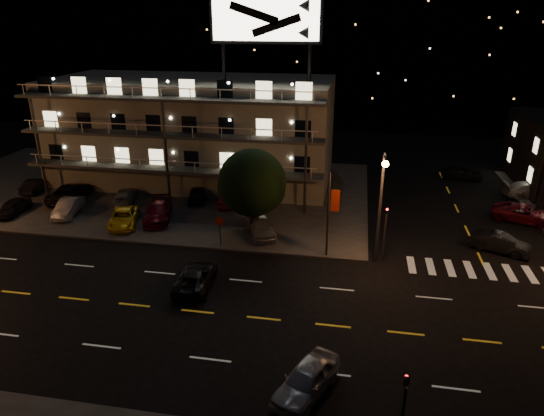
% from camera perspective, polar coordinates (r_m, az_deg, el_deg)
% --- Properties ---
extents(ground, '(140.00, 140.00, 0.00)m').
position_cam_1_polar(ground, '(29.16, -4.93, -12.44)').
color(ground, black).
rests_on(ground, ground).
extents(curb_nw, '(44.00, 24.00, 0.15)m').
position_cam_1_polar(curb_nw, '(50.58, -14.58, 2.26)').
color(curb_nw, '#333331').
rests_on(curb_nw, ground).
extents(motel, '(28.00, 13.80, 18.10)m').
position_cam_1_polar(motel, '(51.13, -9.17, 9.05)').
color(motel, gray).
rests_on(motel, ground).
extents(hill_backdrop, '(120.00, 25.00, 24.00)m').
position_cam_1_polar(hill_backdrop, '(92.98, 2.46, 18.78)').
color(hill_backdrop, black).
rests_on(hill_backdrop, ground).
extents(streetlight_nc, '(0.44, 1.92, 8.00)m').
position_cam_1_polar(streetlight_nc, '(33.23, 12.71, 1.15)').
color(streetlight_nc, '#2D2D30').
rests_on(streetlight_nc, ground).
extents(signal_nw, '(0.20, 0.27, 4.60)m').
position_cam_1_polar(signal_nw, '(34.66, 13.19, -2.28)').
color(signal_nw, '#2D2D30').
rests_on(signal_nw, ground).
extents(signal_sw, '(0.20, 0.27, 4.60)m').
position_cam_1_polar(signal_sw, '(20.31, 15.14, -21.92)').
color(signal_sw, '#2D2D30').
rests_on(signal_sw, ground).
extents(banner_north, '(0.83, 0.16, 6.40)m').
position_cam_1_polar(banner_north, '(34.20, 6.77, -0.61)').
color(banner_north, '#2D2D30').
rests_on(banner_north, ground).
extents(stop_sign, '(0.91, 0.11, 2.61)m').
position_cam_1_polar(stop_sign, '(36.30, -6.17, -2.16)').
color(stop_sign, '#2D2D30').
rests_on(stop_sign, ground).
extents(tree, '(5.48, 5.27, 6.90)m').
position_cam_1_polar(tree, '(37.24, -2.43, 2.77)').
color(tree, black).
rests_on(tree, curb_nw).
extents(lot_car_0, '(1.69, 3.91, 1.32)m').
position_cam_1_polar(lot_car_0, '(47.81, -28.21, 0.10)').
color(lot_car_0, black).
rests_on(lot_car_0, curb_nw).
extents(lot_car_1, '(2.11, 4.36, 1.38)m').
position_cam_1_polar(lot_car_1, '(45.55, -22.88, 0.06)').
color(lot_car_1, '#97979C').
rests_on(lot_car_1, curb_nw).
extents(lot_car_2, '(3.39, 5.02, 1.28)m').
position_cam_1_polar(lot_car_2, '(41.86, -17.04, -1.08)').
color(lot_car_2, yellow).
rests_on(lot_car_2, curb_nw).
extents(lot_car_3, '(3.35, 5.44, 1.47)m').
position_cam_1_polar(lot_car_3, '(42.10, -13.28, -0.41)').
color(lot_car_3, maroon).
rests_on(lot_car_3, curb_nw).
extents(lot_car_4, '(3.39, 4.83, 1.53)m').
position_cam_1_polar(lot_car_4, '(38.19, -1.31, -2.09)').
color(lot_car_4, '#97979C').
rests_on(lot_car_4, curb_nw).
extents(lot_car_5, '(1.69, 3.95, 1.27)m').
position_cam_1_polar(lot_car_5, '(53.03, -26.03, 2.42)').
color(lot_car_5, black).
rests_on(lot_car_5, curb_nw).
extents(lot_car_6, '(3.02, 5.69, 1.52)m').
position_cam_1_polar(lot_car_6, '(49.17, -22.69, 1.72)').
color(lot_car_6, black).
rests_on(lot_car_6, curb_nw).
extents(lot_car_7, '(2.75, 4.59, 1.25)m').
position_cam_1_polar(lot_car_7, '(47.02, -16.85, 1.44)').
color(lot_car_7, '#97979C').
rests_on(lot_car_7, curb_nw).
extents(lot_car_8, '(2.26, 4.12, 1.33)m').
position_cam_1_polar(lot_car_8, '(45.89, -8.75, 1.70)').
color(lot_car_8, black).
rests_on(lot_car_8, curb_nw).
extents(lot_car_9, '(1.69, 3.89, 1.25)m').
position_cam_1_polar(lot_car_9, '(44.36, -5.19, 1.10)').
color(lot_car_9, maroon).
rests_on(lot_car_9, curb_nw).
extents(side_car_0, '(4.44, 3.09, 1.39)m').
position_cam_1_polar(side_car_0, '(39.60, 25.30, -3.76)').
color(side_car_0, black).
rests_on(side_car_0, ground).
extents(side_car_1, '(5.71, 4.20, 1.44)m').
position_cam_1_polar(side_car_1, '(46.21, 27.62, -0.61)').
color(side_car_1, maroon).
rests_on(side_car_1, ground).
extents(side_car_2, '(5.36, 2.93, 1.47)m').
position_cam_1_polar(side_car_2, '(52.78, 28.17, 1.90)').
color(side_car_2, '#97979C').
rests_on(side_car_2, ground).
extents(side_car_3, '(4.29, 2.04, 1.42)m').
position_cam_1_polar(side_car_3, '(55.69, 21.42, 3.91)').
color(side_car_3, black).
rests_on(side_car_3, ground).
extents(road_car_east, '(3.29, 4.64, 1.47)m').
position_cam_1_polar(road_car_east, '(23.71, 4.09, -19.50)').
color(road_car_east, '#97979C').
rests_on(road_car_east, ground).
extents(road_car_west, '(2.47, 4.80, 1.29)m').
position_cam_1_polar(road_car_west, '(31.88, -9.01, -8.05)').
color(road_car_west, black).
rests_on(road_car_west, ground).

